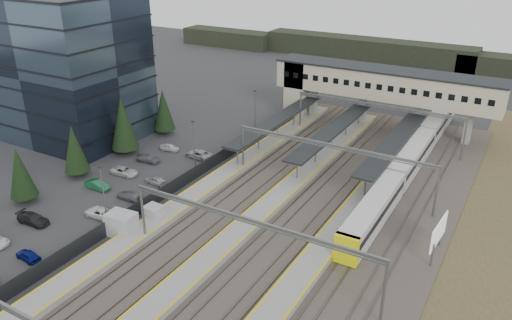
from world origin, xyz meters
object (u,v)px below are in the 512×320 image
Objects in this scene: train at (412,158)px; billboard at (439,233)px; office_building at (65,67)px; footbridge at (369,85)px; relay_cabin_near at (122,224)px; relay_cabin_far at (154,214)px.

train is 10.30× the size of billboard.
office_building is 0.60× the size of footbridge.
office_building is 0.43× the size of train.
train is at bearing 54.35° from relay_cabin_near.
relay_cabin_far is 48.07m from footbridge.
footbridge is (43.70, 30.00, -4.26)m from office_building.
office_building is at bearing 174.19° from billboard.
billboard is (31.97, 9.62, 2.01)m from relay_cabin_far.
footbridge reaches higher than relay_cabin_far.
train is (25.21, 35.15, 0.54)m from relay_cabin_near.
office_building reaches higher than relay_cabin_far.
footbridge is 0.71× the size of train.
relay_cabin_near is 1.52× the size of relay_cabin_far.
billboard is at bearing 16.74° from relay_cabin_far.
office_building is at bearing 146.46° from relay_cabin_near.
billboard is (20.36, -36.52, -4.89)m from footbridge.
footbridge is 42.10m from billboard.
office_building is 4.42× the size of billboard.
relay_cabin_near is 0.65× the size of billboard.
train is at bearing 110.78° from billboard.
footbridge is 20.50m from train.
relay_cabin_near is at bearing -33.54° from office_building.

